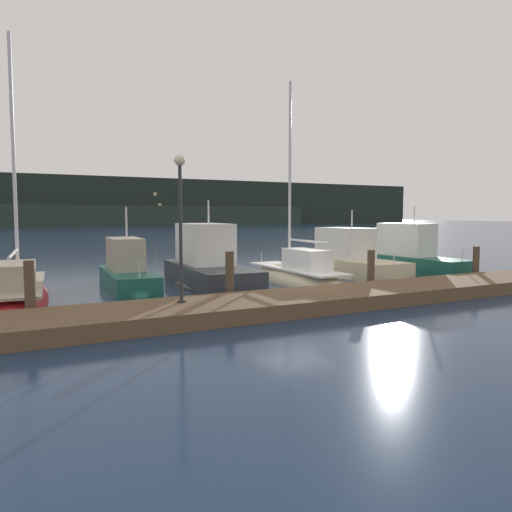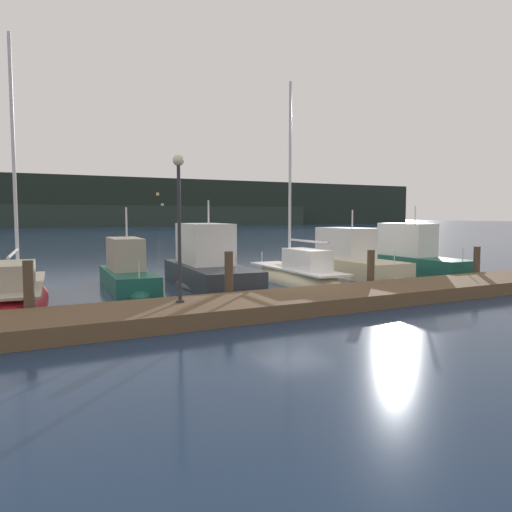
% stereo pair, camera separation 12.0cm
% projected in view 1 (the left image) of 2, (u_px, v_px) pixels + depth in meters
% --- Properties ---
extents(ground_plane, '(400.00, 400.00, 0.00)m').
position_uv_depth(ground_plane, '(294.00, 294.00, 18.38)').
color(ground_plane, '#192D4C').
extents(dock, '(27.57, 2.80, 0.45)m').
position_uv_depth(dock, '(334.00, 298.00, 16.22)').
color(dock, brown).
rests_on(dock, ground).
extents(mooring_pile_0, '(0.28, 0.28, 1.70)m').
position_uv_depth(mooring_pile_0, '(30.00, 292.00, 13.44)').
color(mooring_pile_0, '#4C3D2D').
rests_on(mooring_pile_0, ground).
extents(mooring_pile_1, '(0.28, 0.28, 1.74)m').
position_uv_depth(mooring_pile_1, '(230.00, 278.00, 16.22)').
color(mooring_pile_1, '#4C3D2D').
rests_on(mooring_pile_1, ground).
extents(mooring_pile_2, '(0.28, 0.28, 1.59)m').
position_uv_depth(mooring_pile_2, '(371.00, 271.00, 19.01)').
color(mooring_pile_2, '#4C3D2D').
rests_on(mooring_pile_2, ground).
extents(mooring_pile_3, '(0.28, 0.28, 1.55)m').
position_uv_depth(mooring_pile_3, '(476.00, 264.00, 21.80)').
color(mooring_pile_3, '#4C3D2D').
rests_on(mooring_pile_3, ground).
extents(sailboat_berth_1, '(2.73, 8.21, 9.76)m').
position_uv_depth(sailboat_berth_1, '(18.00, 298.00, 16.74)').
color(sailboat_berth_1, red).
rests_on(sailboat_berth_1, ground).
extents(motorboat_berth_2, '(2.22, 6.02, 3.88)m').
position_uv_depth(motorboat_berth_2, '(128.00, 280.00, 19.82)').
color(motorboat_berth_2, '#195647').
rests_on(motorboat_berth_2, ground).
extents(motorboat_berth_3, '(3.11, 7.43, 4.01)m').
position_uv_depth(motorboat_berth_3, '(209.00, 273.00, 20.60)').
color(motorboat_berth_3, '#2D3338').
rests_on(motorboat_berth_3, ground).
extents(sailboat_berth_4, '(2.14, 7.41, 9.35)m').
position_uv_depth(sailboat_berth_4, '(297.00, 280.00, 21.33)').
color(sailboat_berth_4, beige).
rests_on(sailboat_berth_4, ground).
extents(motorboat_berth_5, '(2.38, 6.64, 3.70)m').
position_uv_depth(motorboat_berth_5, '(351.00, 267.00, 23.89)').
color(motorboat_berth_5, beige).
rests_on(motorboat_berth_5, ground).
extents(motorboat_berth_6, '(2.07, 6.83, 3.99)m').
position_uv_depth(motorboat_berth_6, '(413.00, 264.00, 25.24)').
color(motorboat_berth_6, '#195647').
rests_on(motorboat_berth_6, ground).
extents(channel_buoy, '(1.32, 1.32, 2.07)m').
position_uv_depth(channel_buoy, '(210.00, 245.00, 35.40)').
color(channel_buoy, red).
rests_on(channel_buoy, ground).
extents(dock_lamppost, '(0.32, 0.32, 4.14)m').
position_uv_depth(dock_lamppost, '(180.00, 204.00, 13.88)').
color(dock_lamppost, '#2D2D33').
rests_on(dock_lamppost, dock).
extents(hillside_backdrop, '(240.00, 23.00, 12.91)m').
position_uv_depth(hillside_backdrop, '(33.00, 203.00, 126.52)').
color(hillside_backdrop, '#1E2823').
rests_on(hillside_backdrop, ground).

